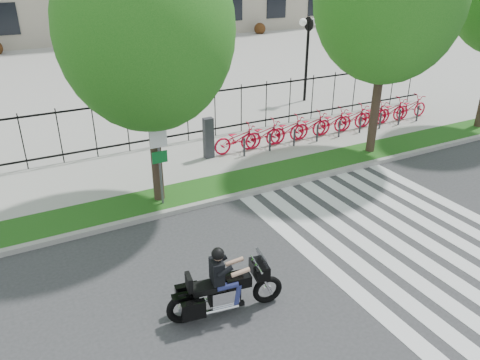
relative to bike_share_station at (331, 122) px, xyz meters
name	(u,v)px	position (x,y,z in m)	size (l,w,h in m)	color
ground	(245,292)	(-7.93, -7.20, -0.67)	(120.00, 120.00, 0.00)	#313133
curb	(179,210)	(-7.93, -3.10, -0.59)	(60.00, 0.20, 0.15)	#9A9891
grass_verge	(169,198)	(-7.93, -2.25, -0.59)	(60.00, 1.50, 0.15)	#1B5014
sidewalk	(144,169)	(-7.93, 0.25, -0.59)	(60.00, 3.50, 0.15)	#ABA9A0
plaza	(62,72)	(-7.93, 17.80, -0.62)	(80.00, 34.00, 0.10)	#ABA9A0
crosswalk_stripes	(403,237)	(-3.11, -7.20, -0.66)	(5.70, 8.00, 0.01)	silver
iron_fence	(127,126)	(-7.93, 2.00, 0.48)	(30.00, 0.06, 2.00)	black
lamp_post_right	(308,39)	(2.07, 4.80, 2.54)	(1.06, 0.70, 4.25)	black
street_tree_1	(146,29)	(-8.22, -2.25, 4.43)	(4.71, 4.71, 7.67)	#32221B
bike_share_station	(331,122)	(0.00, 0.00, 0.00)	(11.15, 0.88, 1.50)	#2D2D33
sign_pole_regulatory	(159,154)	(-8.24, -2.62, 1.07)	(0.50, 0.09, 2.50)	#59595B
motorcycle_rider	(225,287)	(-8.61, -7.58, -0.02)	(2.52, 0.92, 1.95)	black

